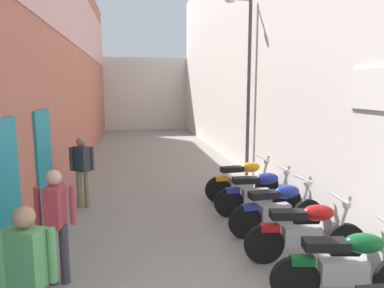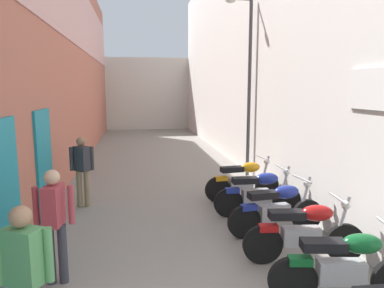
% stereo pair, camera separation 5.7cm
% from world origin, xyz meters
% --- Properties ---
extents(ground_plane, '(37.29, 37.29, 0.00)m').
position_xyz_m(ground_plane, '(0.00, 8.64, 0.00)').
color(ground_plane, gray).
extents(building_left, '(0.45, 21.29, 7.15)m').
position_xyz_m(building_left, '(-2.82, 10.59, 3.61)').
color(building_left, '#B76651').
rests_on(building_left, ground).
extents(building_right, '(0.45, 21.29, 7.87)m').
position_xyz_m(building_right, '(2.83, 10.64, 3.93)').
color(building_right, silver).
rests_on(building_right, ground).
extents(building_far_end, '(8.26, 2.00, 4.57)m').
position_xyz_m(building_far_end, '(0.00, 22.29, 2.29)').
color(building_far_end, beige).
rests_on(building_far_end, ground).
extents(motorcycle_second, '(1.84, 0.58, 1.04)m').
position_xyz_m(motorcycle_second, '(1.69, 1.88, 0.50)').
color(motorcycle_second, black).
rests_on(motorcycle_second, ground).
extents(motorcycle_third, '(1.85, 0.58, 1.04)m').
position_xyz_m(motorcycle_third, '(1.69, 2.94, 0.50)').
color(motorcycle_third, black).
rests_on(motorcycle_third, ground).
extents(motorcycle_fourth, '(1.85, 0.58, 1.04)m').
position_xyz_m(motorcycle_fourth, '(1.69, 4.01, 0.50)').
color(motorcycle_fourth, black).
rests_on(motorcycle_fourth, ground).
extents(motorcycle_fifth, '(1.85, 0.58, 1.04)m').
position_xyz_m(motorcycle_fifth, '(1.69, 5.00, 0.50)').
color(motorcycle_fifth, black).
rests_on(motorcycle_fifth, ground).
extents(motorcycle_sixth, '(1.85, 0.58, 1.04)m').
position_xyz_m(motorcycle_sixth, '(1.69, 6.05, 0.50)').
color(motorcycle_sixth, black).
rests_on(motorcycle_sixth, ground).
extents(pedestrian_by_doorway, '(0.52, 0.33, 1.57)m').
position_xyz_m(pedestrian_by_doorway, '(-1.81, 1.47, 0.92)').
color(pedestrian_by_doorway, '#383842').
rests_on(pedestrian_by_doorway, ground).
extents(pedestrian_mid_alley, '(0.52, 0.37, 1.57)m').
position_xyz_m(pedestrian_mid_alley, '(-1.86, 2.93, 0.92)').
color(pedestrian_mid_alley, '#383842').
rests_on(pedestrian_mid_alley, ground).
extents(pedestrian_further_down, '(0.52, 0.37, 1.57)m').
position_xyz_m(pedestrian_further_down, '(-1.96, 6.15, 0.92)').
color(pedestrian_further_down, '#8C7251').
rests_on(pedestrian_further_down, ground).
extents(plastic_crate, '(0.44, 0.32, 0.28)m').
position_xyz_m(plastic_crate, '(-2.28, 3.16, 0.14)').
color(plastic_crate, red).
rests_on(plastic_crate, ground).
extents(street_lamp, '(0.79, 0.18, 5.11)m').
position_xyz_m(street_lamp, '(2.40, 8.20, 2.96)').
color(street_lamp, '#47474C').
rests_on(street_lamp, ground).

